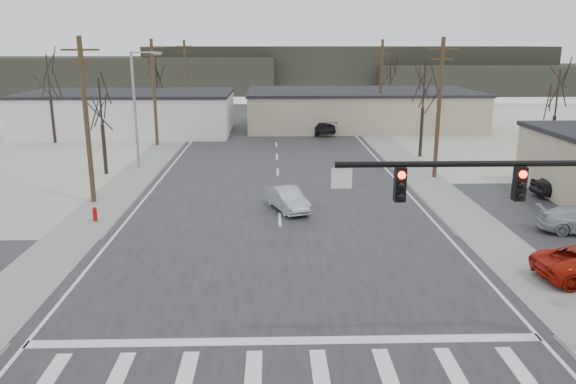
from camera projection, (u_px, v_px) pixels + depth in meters
name	position (u px, v px, depth m)	size (l,w,h in m)	color
ground	(283.00, 278.00, 23.55)	(140.00, 140.00, 0.00)	white
main_road	(278.00, 189.00, 38.04)	(18.00, 110.00, 0.05)	black
cross_road	(283.00, 278.00, 23.55)	(90.00, 10.00, 0.04)	black
sidewalk_left	(138.00, 173.00, 42.58)	(3.00, 90.00, 0.06)	gray
sidewalk_right	(415.00, 171.00, 43.16)	(3.00, 90.00, 0.06)	gray
traffic_signal_mast	(553.00, 214.00, 16.57)	(8.95, 0.43, 7.20)	black
fire_hydrant	(95.00, 214.00, 30.89)	(0.24, 0.24, 0.87)	#A50C0C
building_left_far	(129.00, 113.00, 61.19)	(22.30, 12.30, 4.50)	silver
building_right_far	(361.00, 109.00, 65.78)	(26.30, 14.30, 4.30)	tan
upole_left_b	(86.00, 118.00, 33.50)	(2.20, 0.30, 10.00)	#4E3524
upole_left_c	(154.00, 91.00, 52.82)	(2.20, 0.30, 10.00)	#4E3524
upole_left_d	(186.00, 78.00, 72.14)	(2.20, 0.30, 10.00)	#4E3524
upole_right_a	(439.00, 106.00, 39.92)	(2.20, 0.30, 10.00)	#4E3524
upole_right_b	(381.00, 84.00, 61.17)	(2.20, 0.30, 10.00)	#4E3524
streetlight_main	(137.00, 103.00, 43.21)	(2.40, 0.25, 9.00)	gray
tree_left_near	(101.00, 104.00, 41.18)	(3.30, 3.30, 7.35)	black
tree_right_mid	(424.00, 88.00, 47.49)	(3.74, 3.74, 8.33)	black
tree_left_far	(156.00, 72.00, 66.01)	(3.96, 3.96, 8.82)	black
tree_right_far	(390.00, 75.00, 72.77)	(3.52, 3.52, 7.84)	black
tree_lot	(557.00, 96.00, 43.98)	(3.52, 3.52, 7.84)	black
tree_left_mid	(49.00, 78.00, 54.20)	(3.96, 3.96, 8.82)	black
hill_left	(97.00, 75.00, 110.60)	(70.00, 18.00, 7.00)	#333026
hill_center	(346.00, 69.00, 115.56)	(80.00, 18.00, 9.00)	#333026
hill_right	(526.00, 79.00, 111.16)	(60.00, 18.00, 5.50)	#333026
sedan_crossing	(288.00, 199.00, 32.94)	(1.40, 4.03, 1.33)	#91979A
car_far_a	(320.00, 126.00, 61.02)	(2.31, 5.67, 1.65)	black
car_far_b	(261.00, 116.00, 70.79)	(1.49, 3.71, 1.27)	black
car_parked_dark_a	(569.00, 185.00, 35.83)	(1.85, 4.60, 1.57)	black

